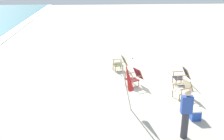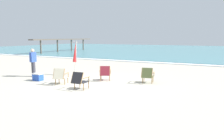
# 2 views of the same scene
# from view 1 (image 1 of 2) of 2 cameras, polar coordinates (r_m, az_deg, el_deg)

# --- Properties ---
(ground_plane) EXTENTS (80.00, 80.00, 0.00)m
(ground_plane) POSITION_cam_1_polar(r_m,az_deg,el_deg) (12.51, 9.03, -3.20)
(ground_plane) COLOR #B7AF9E
(beach_chair_mid_center) EXTENTS (0.76, 0.85, 0.81)m
(beach_chair_mid_center) POSITION_cam_1_polar(r_m,az_deg,el_deg) (11.31, 15.37, -3.83)
(beach_chair_mid_center) COLOR beige
(beach_chair_mid_center) RESTS_ON ground
(beach_chair_back_left) EXTENTS (0.61, 0.74, 0.80)m
(beach_chair_back_left) POSITION_cam_1_polar(r_m,az_deg,el_deg) (12.72, 15.07, -1.20)
(beach_chair_back_left) COLOR #28282D
(beach_chair_back_left) RESTS_ON ground
(beach_chair_far_center) EXTENTS (0.84, 0.90, 0.80)m
(beach_chair_far_center) POSITION_cam_1_polar(r_m,az_deg,el_deg) (12.19, 5.01, -1.48)
(beach_chair_far_center) COLOR maroon
(beach_chair_far_center) RESTS_ON ground
(beach_chair_front_right) EXTENTS (0.68, 0.80, 0.80)m
(beach_chair_front_right) POSITION_cam_1_polar(r_m,az_deg,el_deg) (14.20, 1.95, 1.62)
(beach_chair_front_right) COLOR #515B33
(beach_chair_front_right) RESTS_ON ground
(umbrella_furled_red) EXTENTS (0.34, 0.57, 2.08)m
(umbrella_furled_red) POSITION_cam_1_polar(r_m,az_deg,el_deg) (9.51, 3.54, -1.54)
(umbrella_furled_red) COLOR #B7B2A8
(umbrella_furled_red) RESTS_ON ground
(person_near_chairs) EXTENTS (0.23, 0.36, 1.63)m
(person_near_chairs) POSITION_cam_1_polar(r_m,az_deg,el_deg) (8.42, 15.79, -9.09)
(person_near_chairs) COLOR #383842
(person_near_chairs) RESTS_ON ground
(cooler_box) EXTENTS (0.49, 0.35, 0.40)m
(cooler_box) POSITION_cam_1_polar(r_m,az_deg,el_deg) (9.90, 17.47, -8.96)
(cooler_box) COLOR blue
(cooler_box) RESTS_ON ground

